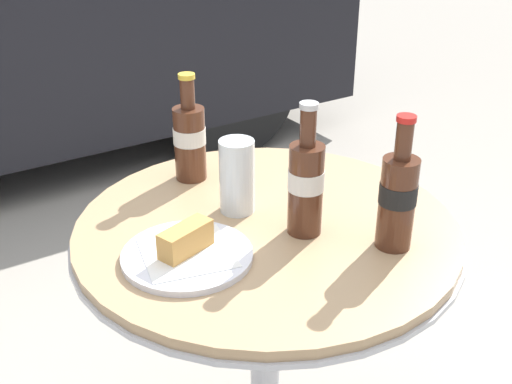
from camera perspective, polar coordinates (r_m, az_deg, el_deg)
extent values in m
cylinder|color=#B7B7BC|center=(1.44, 0.82, -15.39)|extent=(0.06, 0.06, 0.68)
cylinder|color=#B7B7BC|center=(1.23, 0.92, -3.75)|extent=(0.74, 0.74, 0.01)
cylinder|color=tan|center=(1.23, 0.93, -3.15)|extent=(0.73, 0.73, 0.02)
cylinder|color=#4C2819|center=(1.14, 12.42, -1.01)|extent=(0.06, 0.06, 0.17)
cylinder|color=black|center=(1.13, 12.52, -0.10)|extent=(0.07, 0.07, 0.04)
cylinder|color=#4C2819|center=(1.09, 13.03, 4.48)|extent=(0.03, 0.03, 0.07)
cylinder|color=red|center=(1.07, 13.24, 6.38)|extent=(0.03, 0.03, 0.01)
cylinder|color=#4C2819|center=(1.37, -5.90, 4.28)|extent=(0.07, 0.07, 0.16)
cylinder|color=silver|center=(1.36, -5.93, 5.02)|extent=(0.07, 0.07, 0.03)
cylinder|color=#4C2819|center=(1.33, -6.12, 8.69)|extent=(0.03, 0.03, 0.06)
cylinder|color=gold|center=(1.32, -6.20, 10.20)|extent=(0.03, 0.03, 0.01)
cylinder|color=#4C2819|center=(1.16, 4.44, 0.19)|extent=(0.06, 0.06, 0.17)
cylinder|color=silver|center=(1.15, 4.48, 1.11)|extent=(0.07, 0.07, 0.04)
cylinder|color=#4C2819|center=(1.11, 4.66, 5.74)|extent=(0.03, 0.03, 0.07)
cylinder|color=silver|center=(1.09, 4.74, 7.66)|extent=(0.03, 0.03, 0.01)
cylinder|color=black|center=(1.24, -1.70, 0.72)|extent=(0.06, 0.06, 0.12)
cylinder|color=silver|center=(1.23, -1.71, 1.40)|extent=(0.07, 0.07, 0.15)
cylinder|color=white|center=(1.12, -6.13, -5.64)|extent=(0.23, 0.23, 0.01)
cube|color=white|center=(1.11, -6.15, -5.34)|extent=(0.18, 0.18, 0.00)
cube|color=#C68E47|center=(1.10, -6.26, -4.19)|extent=(0.11, 0.07, 0.05)
cylinder|color=black|center=(4.52, -12.33, 13.96)|extent=(0.71, 0.20, 0.71)
cylinder|color=black|center=(3.23, -2.52, 9.45)|extent=(0.71, 0.20, 0.71)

